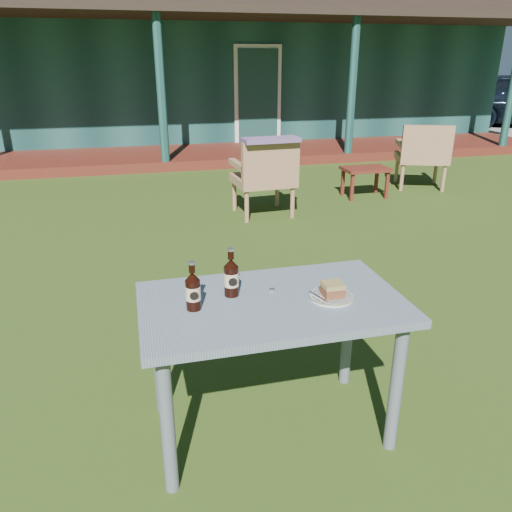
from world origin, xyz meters
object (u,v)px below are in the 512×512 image
object	(u,v)px
cola_bottle_far	(193,290)
armchair_left	(265,174)
armchair_right	(423,153)
side_table	(365,172)
plate	(331,296)
cola_bottle_near	(231,277)
cake_slice	(333,289)
cafe_table	(272,319)

from	to	relation	value
cola_bottle_far	armchair_left	bearing A→B (deg)	70.02
armchair_right	side_table	bearing A→B (deg)	-165.67
side_table	cola_bottle_far	bearing A→B (deg)	-124.71
plate	cola_bottle_near	size ratio (longest dim) A/B	0.88
cola_bottle_near	armchair_right	world-z (taller)	cola_bottle_near
cola_bottle_near	armchair_left	size ratio (longest dim) A/B	0.26
cola_bottle_near	side_table	size ratio (longest dim) A/B	0.39
cola_bottle_far	cola_bottle_near	bearing A→B (deg)	26.59
cake_slice	cola_bottle_far	xyz separation A→B (m)	(-0.63, 0.05, 0.04)
plate	side_table	size ratio (longest dim) A/B	0.34
cafe_table	side_table	bearing A→B (deg)	58.84
cola_bottle_near	cafe_table	bearing A→B (deg)	-29.01
cola_bottle_far	side_table	distance (m)	4.95
cola_bottle_far	side_table	xyz separation A→B (m)	(2.81, 4.05, -0.47)
cola_bottle_far	armchair_left	distance (m)	3.78
cafe_table	cola_bottle_far	world-z (taller)	cola_bottle_far
side_table	armchair_left	bearing A→B (deg)	-161.30
plate	armchair_left	world-z (taller)	armchair_left
side_table	armchair_right	bearing A→B (deg)	14.33
armchair_left	plate	bearing A→B (deg)	-100.43
cafe_table	cola_bottle_far	size ratio (longest dim) A/B	5.36
cafe_table	armchair_left	size ratio (longest dim) A/B	1.34
plate	cafe_table	bearing A→B (deg)	170.16
armchair_left	armchair_right	size ratio (longest dim) A/B	0.98
cola_bottle_far	armchair_left	xyz separation A→B (m)	(1.29, 3.54, -0.31)
cola_bottle_near	cake_slice	bearing A→B (deg)	-17.67
armchair_left	side_table	size ratio (longest dim) A/B	1.49
plate	cake_slice	size ratio (longest dim) A/B	2.22
plate	armchair_left	bearing A→B (deg)	79.57
plate	cola_bottle_near	bearing A→B (deg)	162.23
cola_bottle_far	armchair_right	world-z (taller)	cola_bottle_far
cake_slice	cola_bottle_near	bearing A→B (deg)	162.33
plate	side_table	world-z (taller)	plate
cola_bottle_near	cola_bottle_far	size ratio (longest dim) A/B	1.04
plate	side_table	xyz separation A→B (m)	(2.18, 4.10, -0.39)
cafe_table	armchair_left	xyz separation A→B (m)	(0.93, 3.54, -0.12)
cafe_table	cola_bottle_near	distance (m)	0.27
cafe_table	cola_bottle_far	distance (m)	0.41
plate	cola_bottle_far	xyz separation A→B (m)	(-0.63, 0.05, 0.08)
armchair_left	cola_bottle_near	bearing A→B (deg)	-107.68
plate	cola_bottle_far	size ratio (longest dim) A/B	0.91
cake_slice	cafe_table	bearing A→B (deg)	170.21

